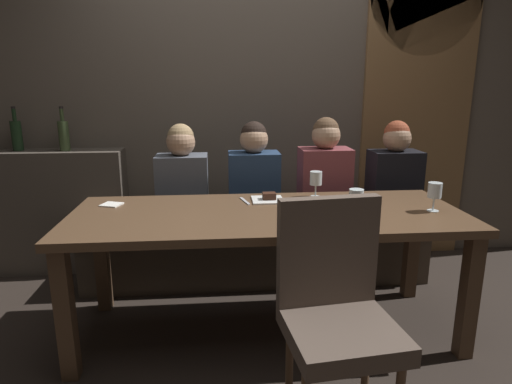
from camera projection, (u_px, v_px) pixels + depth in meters
The scene contains 19 objects.
ground at pixel (267, 329), 2.63m from camera, with size 9.00×9.00×0.00m, color black.
back_wall_tiled at pixel (251, 75), 3.45m from camera, with size 6.00×0.12×3.00m, color brown.
arched_door at pixel (418, 93), 3.53m from camera, with size 0.90×0.05×2.55m.
back_counter at pixel (55, 211), 3.39m from camera, with size 1.10×0.28×0.95m, color #494138.
dining_table at pixel (268, 226), 2.47m from camera, with size 2.20×0.84×0.74m.
banquette_bench at pixel (257, 251), 3.25m from camera, with size 2.50×0.44×0.45m.
chair_near_side at pixel (335, 301), 1.82m from camera, with size 0.49×0.49×0.98m.
diner_redhead at pixel (182, 178), 3.09m from camera, with size 0.36×0.24×0.72m.
diner_bearded at pixel (254, 176), 3.13m from camera, with size 0.36×0.24×0.73m.
diner_far_end at pixel (325, 174), 3.13m from camera, with size 0.36×0.24×0.76m.
diner_near_end at pixel (394, 174), 3.21m from camera, with size 0.36×0.24×0.73m.
wine_bottle_dark_red at pixel (17, 135), 3.24m from camera, with size 0.08×0.08×0.33m.
wine_bottle_pale_label at pixel (64, 135), 3.23m from camera, with size 0.08×0.08×0.33m.
wine_glass_near_right at pixel (435, 192), 2.44m from camera, with size 0.08×0.08×0.16m.
wine_glass_far_left at pixel (316, 179), 2.74m from camera, with size 0.08×0.08×0.16m.
wine_glass_far_right at pixel (356, 199), 2.29m from camera, with size 0.08×0.08×0.16m.
dessert_plate at pixel (268, 198), 2.68m from camera, with size 0.19×0.19×0.05m.
fork_on_table at pixel (245, 201), 2.66m from camera, with size 0.02×0.17×0.01m, color silver.
folded_napkin at pixel (112, 205), 2.58m from camera, with size 0.11×0.10×0.01m, color silver.
Camera 1 is at (-0.27, -2.34, 1.44)m, focal length 30.62 mm.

